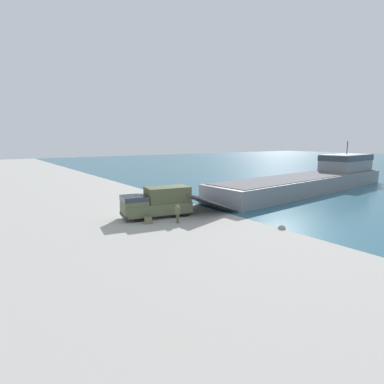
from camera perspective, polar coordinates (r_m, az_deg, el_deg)
ground_plane at (r=33.57m, az=-8.65°, el=-3.81°), size 240.00×240.00×0.00m
landing_craft at (r=53.07m, az=22.62°, el=2.60°), size 9.23×44.22×7.75m
military_truck at (r=31.07m, az=-6.62°, el=-1.91°), size 3.89×7.46×3.09m
soldier_on_ramp at (r=28.61m, az=-2.76°, el=-3.92°), size 0.50×0.45×1.81m
cargo_crate at (r=29.00m, az=-8.33°, el=-5.37°), size 0.83×0.89×0.59m
shoreline_rock_a at (r=28.23m, az=16.73°, el=-6.73°), size 0.70×0.70×0.70m
shoreline_rock_b at (r=39.20m, az=-2.52°, el=-1.75°), size 0.76×0.76×0.76m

